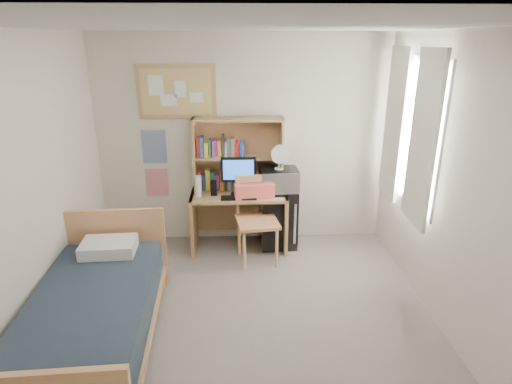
{
  "coord_description": "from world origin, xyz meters",
  "views": [
    {
      "loc": [
        -0.02,
        -3.14,
        2.53
      ],
      "look_at": [
        0.14,
        1.2,
        0.95
      ],
      "focal_mm": 30.0,
      "sensor_mm": 36.0,
      "label": 1
    }
  ],
  "objects_px": {
    "bed": "(93,324)",
    "monitor": "(239,177)",
    "desk_chair": "(257,221)",
    "speaker_right": "(263,188)",
    "mini_fridge": "(278,217)",
    "speaker_left": "(214,188)",
    "microwave": "(279,179)",
    "desk_fan": "(279,158)",
    "bulletin_board": "(176,92)",
    "desk": "(239,220)"
  },
  "relations": [
    {
      "from": "bed",
      "to": "monitor",
      "type": "distance_m",
      "value": 2.31
    },
    {
      "from": "desk_chair",
      "to": "monitor",
      "type": "xyz_separation_m",
      "value": [
        -0.21,
        0.31,
        0.44
      ]
    },
    {
      "from": "bed",
      "to": "monitor",
      "type": "height_order",
      "value": "monitor"
    },
    {
      "from": "bed",
      "to": "speaker_right",
      "type": "bearing_deg",
      "value": 46.99
    },
    {
      "from": "desk_chair",
      "to": "bed",
      "type": "distance_m",
      "value": 2.11
    },
    {
      "from": "mini_fridge",
      "to": "monitor",
      "type": "relative_size",
      "value": 1.71
    },
    {
      "from": "speaker_left",
      "to": "microwave",
      "type": "relative_size",
      "value": 0.39
    },
    {
      "from": "mini_fridge",
      "to": "desk_fan",
      "type": "relative_size",
      "value": 2.73
    },
    {
      "from": "desk_chair",
      "to": "speaker_right",
      "type": "height_order",
      "value": "desk_chair"
    },
    {
      "from": "mini_fridge",
      "to": "speaker_left",
      "type": "bearing_deg",
      "value": -174.74
    },
    {
      "from": "mini_fridge",
      "to": "bed",
      "type": "distance_m",
      "value": 2.6
    },
    {
      "from": "bed",
      "to": "mini_fridge",
      "type": "bearing_deg",
      "value": 45.3
    },
    {
      "from": "bulletin_board",
      "to": "mini_fridge",
      "type": "xyz_separation_m",
      "value": [
        1.22,
        -0.24,
        -1.54
      ]
    },
    {
      "from": "desk_chair",
      "to": "desk",
      "type": "bearing_deg",
      "value": 111.43
    },
    {
      "from": "mini_fridge",
      "to": "bulletin_board",
      "type": "bearing_deg",
      "value": 165.74
    },
    {
      "from": "bulletin_board",
      "to": "mini_fridge",
      "type": "bearing_deg",
      "value": -11.31
    },
    {
      "from": "bulletin_board",
      "to": "microwave",
      "type": "relative_size",
      "value": 2.06
    },
    {
      "from": "mini_fridge",
      "to": "speaker_left",
      "type": "xyz_separation_m",
      "value": [
        -0.79,
        -0.11,
        0.44
      ]
    },
    {
      "from": "desk",
      "to": "bed",
      "type": "height_order",
      "value": "desk"
    },
    {
      "from": "desk",
      "to": "microwave",
      "type": "height_order",
      "value": "microwave"
    },
    {
      "from": "microwave",
      "to": "mini_fridge",
      "type": "bearing_deg",
      "value": 90.0
    },
    {
      "from": "speaker_right",
      "to": "microwave",
      "type": "bearing_deg",
      "value": 25.23
    },
    {
      "from": "monitor",
      "to": "speaker_left",
      "type": "height_order",
      "value": "monitor"
    },
    {
      "from": "bed",
      "to": "microwave",
      "type": "bearing_deg",
      "value": 44.99
    },
    {
      "from": "desk_chair",
      "to": "microwave",
      "type": "xyz_separation_m",
      "value": [
        0.28,
        0.4,
        0.38
      ]
    },
    {
      "from": "desk_fan",
      "to": "speaker_left",
      "type": "bearing_deg",
      "value": -176.17
    },
    {
      "from": "bulletin_board",
      "to": "speaker_right",
      "type": "height_order",
      "value": "bulletin_board"
    },
    {
      "from": "bulletin_board",
      "to": "monitor",
      "type": "xyz_separation_m",
      "value": [
        0.73,
        -0.36,
        -0.96
      ]
    },
    {
      "from": "desk_chair",
      "to": "desk_fan",
      "type": "bearing_deg",
      "value": 46.49
    },
    {
      "from": "desk_chair",
      "to": "speaker_left",
      "type": "height_order",
      "value": "desk_chair"
    },
    {
      "from": "desk_chair",
      "to": "monitor",
      "type": "relative_size",
      "value": 2.31
    },
    {
      "from": "desk_chair",
      "to": "speaker_left",
      "type": "bearing_deg",
      "value": 140.34
    },
    {
      "from": "desk",
      "to": "desk_fan",
      "type": "xyz_separation_m",
      "value": [
        0.49,
        0.03,
        0.8
      ]
    },
    {
      "from": "desk",
      "to": "microwave",
      "type": "bearing_deg",
      "value": 3.65
    },
    {
      "from": "bulletin_board",
      "to": "desk_fan",
      "type": "bearing_deg",
      "value": -12.2
    },
    {
      "from": "desk_chair",
      "to": "mini_fridge",
      "type": "height_order",
      "value": "desk_chair"
    },
    {
      "from": "speaker_left",
      "to": "desk_fan",
      "type": "height_order",
      "value": "desk_fan"
    },
    {
      "from": "microwave",
      "to": "bed",
      "type": "bearing_deg",
      "value": -134.71
    },
    {
      "from": "mini_fridge",
      "to": "speaker_right",
      "type": "relative_size",
      "value": 4.63
    },
    {
      "from": "desk",
      "to": "desk_fan",
      "type": "distance_m",
      "value": 0.94
    },
    {
      "from": "mini_fridge",
      "to": "monitor",
      "type": "bearing_deg",
      "value": -170.01
    },
    {
      "from": "mini_fridge",
      "to": "microwave",
      "type": "relative_size",
      "value": 1.66
    },
    {
      "from": "mini_fridge",
      "to": "bed",
      "type": "height_order",
      "value": "mini_fridge"
    },
    {
      "from": "desk_chair",
      "to": "microwave",
      "type": "distance_m",
      "value": 0.62
    },
    {
      "from": "speaker_left",
      "to": "desk_fan",
      "type": "bearing_deg",
      "value": 6.58
    },
    {
      "from": "bulletin_board",
      "to": "bed",
      "type": "height_order",
      "value": "bulletin_board"
    },
    {
      "from": "monitor",
      "to": "speaker_right",
      "type": "height_order",
      "value": "monitor"
    },
    {
      "from": "bulletin_board",
      "to": "microwave",
      "type": "height_order",
      "value": "bulletin_board"
    },
    {
      "from": "desk",
      "to": "speaker_left",
      "type": "xyz_separation_m",
      "value": [
        -0.3,
        -0.06,
        0.46
      ]
    },
    {
      "from": "monitor",
      "to": "desk_fan",
      "type": "height_order",
      "value": "desk_fan"
    }
  ]
}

